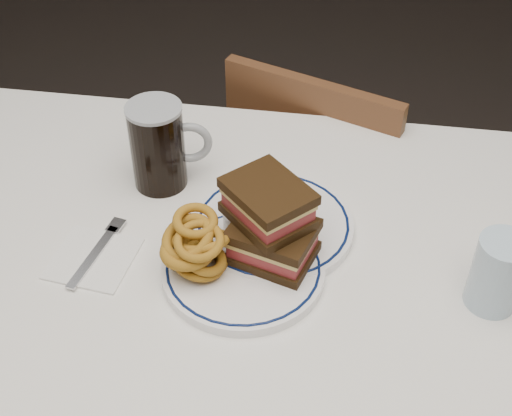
# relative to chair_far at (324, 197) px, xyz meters

# --- Properties ---
(dining_table) EXTENTS (1.27, 0.87, 0.75)m
(dining_table) POSITION_rel_chair_far_xyz_m (-0.14, -0.55, 0.20)
(dining_table) COLOR white
(dining_table) RESTS_ON floor
(chair_far) EXTENTS (0.48, 0.48, 0.81)m
(chair_far) POSITION_rel_chair_far_xyz_m (0.00, 0.00, 0.00)
(chair_far) COLOR #4F3319
(chair_far) RESTS_ON floor
(main_plate) EXTENTS (0.24, 0.24, 0.02)m
(main_plate) POSITION_rel_chair_far_xyz_m (-0.10, -0.55, 0.32)
(main_plate) COLOR white
(main_plate) RESTS_ON dining_table
(reuben_sandwich) EXTENTS (0.16, 0.15, 0.12)m
(reuben_sandwich) POSITION_rel_chair_far_xyz_m (-0.06, -0.52, 0.39)
(reuben_sandwich) COLOR black
(reuben_sandwich) RESTS_ON main_plate
(onion_rings_main) EXTENTS (0.11, 0.10, 0.09)m
(onion_rings_main) POSITION_rel_chair_far_xyz_m (-0.16, -0.57, 0.37)
(onion_rings_main) COLOR brown
(onion_rings_main) RESTS_ON main_plate
(ketchup_ramekin) EXTENTS (0.06, 0.06, 0.04)m
(ketchup_ramekin) POSITION_rel_chair_far_xyz_m (-0.11, -0.48, 0.35)
(ketchup_ramekin) COLOR silver
(ketchup_ramekin) RESTS_ON main_plate
(beer_mug) EXTENTS (0.14, 0.09, 0.15)m
(beer_mug) POSITION_rel_chair_far_xyz_m (-0.27, -0.36, 0.39)
(beer_mug) COLOR black
(beer_mug) RESTS_ON dining_table
(water_glass) EXTENTS (0.07, 0.07, 0.12)m
(water_glass) POSITION_rel_chair_far_xyz_m (0.26, -0.55, 0.37)
(water_glass) COLOR #ABC7DD
(water_glass) RESTS_ON dining_table
(far_plate) EXTENTS (0.25, 0.25, 0.02)m
(far_plate) POSITION_rel_chair_far_xyz_m (-0.06, -0.45, 0.32)
(far_plate) COLOR white
(far_plate) RESTS_ON dining_table
(onion_rings_far) EXTENTS (0.10, 0.10, 0.06)m
(onion_rings_far) POSITION_rel_chair_far_xyz_m (-0.07, -0.44, 0.34)
(onion_rings_far) COLOR brown
(onion_rings_far) RESTS_ON far_plate
(napkin_fork) EXTENTS (0.13, 0.16, 0.01)m
(napkin_fork) POSITION_rel_chair_far_xyz_m (-0.32, -0.56, 0.31)
(napkin_fork) COLOR white
(napkin_fork) RESTS_ON dining_table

